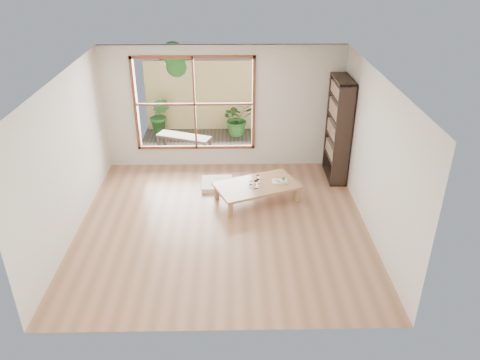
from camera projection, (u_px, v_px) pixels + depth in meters
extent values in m
plane|color=#AA7555|center=(223.00, 224.00, 8.22)|extent=(5.00, 5.00, 0.00)
cube|color=tan|center=(257.00, 186.00, 8.83)|extent=(1.73, 1.37, 0.05)
cube|color=tan|center=(230.00, 209.00, 8.38)|extent=(0.10, 0.10, 0.29)
cube|color=tan|center=(217.00, 192.00, 8.96)|extent=(0.10, 0.10, 0.29)
cube|color=tan|center=(297.00, 195.00, 8.86)|extent=(0.10, 0.10, 0.29)
cube|color=tan|center=(280.00, 179.00, 9.44)|extent=(0.10, 0.10, 0.29)
cube|color=silver|center=(217.00, 184.00, 9.46)|extent=(0.64, 0.64, 0.09)
cube|color=black|center=(338.00, 130.00, 9.38)|extent=(0.33, 0.94, 2.09)
cylinder|color=silver|center=(256.00, 185.00, 8.65)|extent=(0.08, 0.08, 0.15)
cylinder|color=silver|center=(258.00, 182.00, 8.83)|extent=(0.06, 0.06, 0.09)
cylinder|color=silver|center=(258.00, 177.00, 9.00)|extent=(0.06, 0.06, 0.08)
cylinder|color=silver|center=(251.00, 183.00, 8.80)|extent=(0.06, 0.06, 0.07)
cube|color=white|center=(280.00, 181.00, 8.91)|extent=(0.29, 0.21, 0.02)
sphere|color=#44742E|center=(283.00, 178.00, 8.93)|extent=(0.07, 0.07, 0.07)
cube|color=gold|center=(278.00, 181.00, 8.87)|extent=(0.05, 0.04, 0.03)
cube|color=beige|center=(276.00, 180.00, 8.93)|extent=(0.06, 0.05, 0.02)
cylinder|color=silver|center=(282.00, 182.00, 8.85)|extent=(0.16, 0.02, 0.01)
cube|color=#362D27|center=(200.00, 144.00, 11.36)|extent=(2.80, 2.00, 0.05)
cube|color=black|center=(184.00, 137.00, 10.75)|extent=(1.31, 0.80, 0.05)
cube|color=black|center=(159.00, 143.00, 10.91)|extent=(0.08, 0.08, 0.35)
cube|color=black|center=(165.00, 139.00, 11.15)|extent=(0.08, 0.08, 0.35)
cube|color=black|center=(205.00, 151.00, 10.55)|extent=(0.08, 0.08, 0.35)
cube|color=black|center=(210.00, 146.00, 10.79)|extent=(0.08, 0.08, 0.35)
cube|color=tan|center=(201.00, 96.00, 11.83)|extent=(2.80, 0.06, 1.80)
imported|color=#2E5D22|center=(238.00, 119.00, 11.67)|extent=(0.96, 0.90, 0.85)
imported|color=#2E5D22|center=(160.00, 115.00, 11.74)|extent=(0.61, 0.53, 0.95)
cylinder|color=#4C3D2D|center=(175.00, 96.00, 12.13)|extent=(0.14, 0.14, 1.60)
sphere|color=#2E5D22|center=(178.00, 64.00, 11.74)|extent=(0.84, 0.84, 0.84)
sphere|color=#2E5D22|center=(168.00, 71.00, 11.90)|extent=(0.70, 0.70, 0.70)
sphere|color=#2E5D22|center=(173.00, 55.00, 11.53)|extent=(0.64, 0.64, 0.64)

